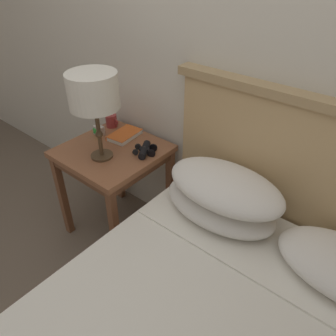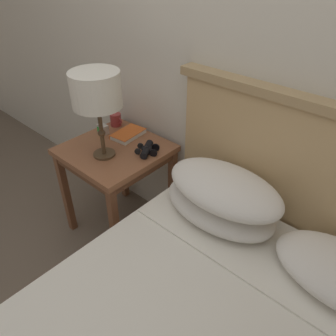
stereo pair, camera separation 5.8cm
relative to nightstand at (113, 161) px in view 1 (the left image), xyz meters
The scene contains 7 objects.
wall_back 0.95m from the nightstand, 33.75° to the left, with size 8.00×0.06×2.60m.
nightstand is the anchor object (origin of this frame).
table_lamp 0.50m from the nightstand, 78.18° to the right, with size 0.27×0.27×0.50m.
book_on_nightstand 0.19m from the nightstand, 107.32° to the left, with size 0.16×0.23×0.03m.
binoculars_pair 0.24m from the nightstand, 26.06° to the left, with size 0.16×0.16×0.05m.
coffee_mug 0.33m from the nightstand, 137.39° to the left, with size 0.10×0.08×0.08m.
alarm_clock 0.24m from the nightstand, 160.76° to the left, with size 0.07×0.05×0.06m.
Camera 1 is at (0.84, -0.47, 1.72)m, focal length 35.00 mm.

